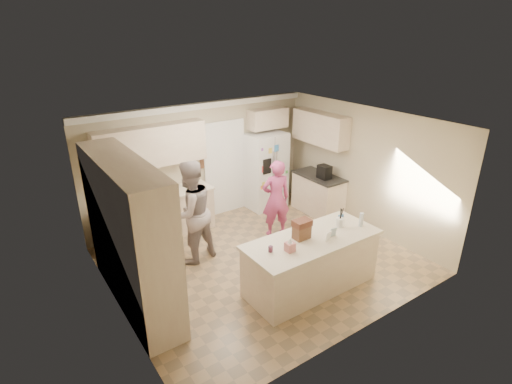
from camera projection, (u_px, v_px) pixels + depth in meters
floor at (262, 261)px, 7.46m from camera, size 5.20×4.60×0.02m
ceiling at (263, 123)px, 6.45m from camera, size 5.20×4.60×0.02m
wall_back at (201, 163)px, 8.71m from camera, size 5.20×0.02×2.60m
wall_front at (365, 255)px, 5.20m from camera, size 5.20×0.02×2.60m
wall_left at (111, 239)px, 5.59m from camera, size 0.02×4.60×2.60m
wall_right at (364, 169)px, 8.32m from camera, size 0.02×4.60×2.60m
crown_back at (199, 106)px, 8.20m from camera, size 5.20×0.08×0.12m
pantry_bank at (129, 235)px, 5.95m from camera, size 0.60×2.60×2.35m
back_base_cab at (161, 216)px, 8.21m from camera, size 2.20×0.60×0.88m
back_countertop at (159, 196)px, 8.02m from camera, size 2.24×0.63×0.04m
back_upper_cab at (151, 146)px, 7.74m from camera, size 2.20×0.35×0.80m
doorway_opening at (224, 169)px, 9.07m from camera, size 0.90×0.06×2.10m
doorway_casing at (225, 169)px, 9.05m from camera, size 1.02×0.03×2.22m
wall_frame_upper at (202, 152)px, 8.60m from camera, size 0.15×0.02×0.20m
wall_frame_lower at (203, 164)px, 8.70m from camera, size 0.15×0.02×0.20m
refrigerator at (265, 171)px, 9.42m from camera, size 0.93×0.74×1.80m
fridge_seam at (274, 175)px, 9.15m from camera, size 0.02×0.02×1.78m
fridge_dispenser at (267, 166)px, 8.94m from camera, size 0.22×0.03×0.35m
fridge_handle_l at (273, 169)px, 9.06m from camera, size 0.02×0.02×0.85m
fridge_handle_r at (277, 168)px, 9.11m from camera, size 0.02×0.02×0.85m
over_fridge_cab at (268, 119)px, 9.13m from camera, size 0.95×0.35×0.45m
right_base_cab at (318, 195)px, 9.25m from camera, size 0.60×1.20×0.88m
right_countertop at (319, 176)px, 9.07m from camera, size 0.63×1.24×0.04m
right_upper_cab at (320, 128)px, 8.89m from camera, size 0.35×1.50×0.70m
coffee_maker at (324, 172)px, 8.83m from camera, size 0.22×0.28×0.30m
island_base at (311, 264)px, 6.56m from camera, size 2.20×0.90×0.88m
island_top at (312, 239)px, 6.38m from camera, size 2.28×0.96×0.05m
utensil_crock at (340, 222)px, 6.72m from camera, size 0.13×0.13×0.15m
tissue_box at (290, 247)px, 5.98m from camera, size 0.13×0.13×0.14m
tissue_plume at (290, 240)px, 5.94m from camera, size 0.08×0.08×0.08m
dollhouse_body at (302, 232)px, 6.32m from camera, size 0.26×0.18×0.22m
dollhouse_roof at (302, 223)px, 6.26m from camera, size 0.28×0.20×0.10m
jam_jar at (271, 249)px, 5.97m from camera, size 0.07×0.07×0.09m
greeting_card_a at (329, 236)px, 6.27m from camera, size 0.12×0.06×0.16m
greeting_card_b at (333, 232)px, 6.38m from camera, size 0.12×0.05×0.16m
water_bottle at (361, 220)px, 6.71m from camera, size 0.07×0.07×0.24m
shaker_salt at (339, 218)px, 6.95m from camera, size 0.05×0.05×0.09m
shaker_pepper at (342, 217)px, 6.99m from camera, size 0.05×0.05×0.09m
teen_boy at (190, 212)px, 7.15m from camera, size 1.07×0.91×1.93m
teen_girl at (276, 199)px, 8.11m from camera, size 0.68×0.54×1.63m
fridge_magnets at (274, 175)px, 9.15m from camera, size 0.76×0.02×1.44m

